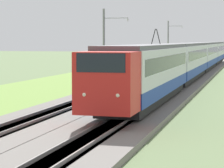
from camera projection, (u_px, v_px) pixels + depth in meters
ballast_main at (141, 82)px, 54.65m from camera, size 240.00×4.40×0.30m
ballast_adjacent at (184, 83)px, 53.52m from camera, size 240.00×4.40×0.30m
track_main at (141, 82)px, 54.65m from camera, size 240.00×1.57×0.45m
track_adjacent at (184, 83)px, 53.52m from camera, size 240.00×1.57×0.45m
grass_verge at (86, 82)px, 56.16m from camera, size 240.00×12.79×0.12m
passenger_train at (196, 56)px, 64.57m from camera, size 84.21×2.87×5.22m
catenary_mast_mid at (105, 46)px, 51.75m from camera, size 0.22×2.56×7.48m
catenary_mast_far at (168, 43)px, 91.82m from camera, size 0.22×2.56×7.81m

